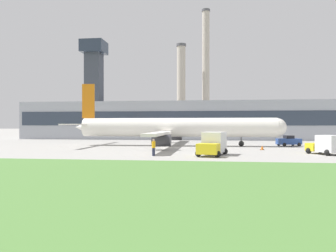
% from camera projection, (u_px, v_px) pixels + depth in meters
% --- Properties ---
extents(ground_plane, '(400.00, 400.00, 0.00)m').
position_uv_depth(ground_plane, '(169.00, 148.00, 48.95)').
color(ground_plane, '#999691').
extents(grass_strip, '(240.00, 37.00, 0.06)m').
position_uv_depth(grass_strip, '(53.00, 213.00, 12.74)').
color(grass_strip, '#4C7A38').
rests_on(grass_strip, ground_plane).
extents(terminal_building, '(77.65, 15.81, 24.67)m').
position_uv_depth(terminal_building, '(182.00, 119.00, 80.39)').
color(terminal_building, '#9EA3AD').
rests_on(terminal_building, ground_plane).
extents(smokestack_left, '(3.40, 3.40, 31.55)m').
position_uv_depth(smokestack_left, '(181.00, 89.00, 114.04)').
color(smokestack_left, '#B2A899').
rests_on(smokestack_left, ground_plane).
extents(smokestack_right, '(2.93, 2.93, 43.85)m').
position_uv_depth(smokestack_right, '(206.00, 72.00, 114.83)').
color(smokestack_right, '#B2A899').
rests_on(smokestack_right, ground_plane).
extents(airplane, '(34.45, 34.01, 10.27)m').
position_uv_depth(airplane, '(174.00, 128.00, 53.11)').
color(airplane, white).
rests_on(airplane, ground_plane).
extents(pushback_tug, '(3.99, 3.07, 1.70)m').
position_uv_depth(pushback_tug, '(289.00, 141.00, 52.70)').
color(pushback_tug, '#2D4C93').
rests_on(pushback_tug, ground_plane).
extents(baggage_truck, '(3.66, 5.78, 2.61)m').
position_uv_depth(baggage_truck, '(213.00, 144.00, 36.99)').
color(baggage_truck, yellow).
rests_on(baggage_truck, ground_plane).
extents(fuel_truck, '(3.60, 4.45, 2.25)m').
position_uv_depth(fuel_truck, '(326.00, 145.00, 37.65)').
color(fuel_truck, yellow).
rests_on(fuel_truck, ground_plane).
extents(ground_crew_person, '(0.46, 0.46, 1.85)m').
position_uv_depth(ground_crew_person, '(154.00, 147.00, 36.06)').
color(ground_crew_person, '#23283D').
rests_on(ground_crew_person, ground_plane).
extents(traffic_cone_near_nose, '(0.60, 0.60, 0.62)m').
position_uv_depth(traffic_cone_near_nose, '(262.00, 148.00, 44.65)').
color(traffic_cone_near_nose, black).
rests_on(traffic_cone_near_nose, ground_plane).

